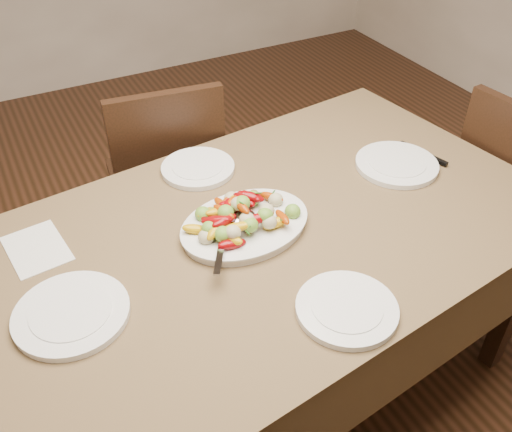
{
  "coord_description": "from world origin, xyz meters",
  "views": [
    {
      "loc": [
        -0.59,
        -1.0,
        1.82
      ],
      "look_at": [
        0.0,
        0.12,
        0.82
      ],
      "focal_mm": 40.0,
      "sensor_mm": 36.0,
      "label": 1
    }
  ],
  "objects_px": {
    "plate_left": "(72,314)",
    "plate_near": "(347,309)",
    "dining_table": "(256,320)",
    "serving_platter": "(245,227)",
    "plate_right": "(397,165)",
    "plate_far": "(198,168)",
    "chair_far": "(164,178)"
  },
  "relations": [
    {
      "from": "serving_platter",
      "to": "plate_far",
      "type": "bearing_deg",
      "value": 89.83
    },
    {
      "from": "dining_table",
      "to": "plate_left",
      "type": "bearing_deg",
      "value": -172.47
    },
    {
      "from": "plate_left",
      "to": "serving_platter",
      "type": "bearing_deg",
      "value": 10.67
    },
    {
      "from": "plate_right",
      "to": "plate_far",
      "type": "xyz_separation_m",
      "value": [
        -0.6,
        0.29,
        0.0
      ]
    },
    {
      "from": "plate_right",
      "to": "plate_far",
      "type": "bearing_deg",
      "value": 154.21
    },
    {
      "from": "chair_far",
      "to": "plate_near",
      "type": "height_order",
      "value": "chair_far"
    },
    {
      "from": "dining_table",
      "to": "plate_near",
      "type": "height_order",
      "value": "plate_near"
    },
    {
      "from": "dining_table",
      "to": "plate_left",
      "type": "relative_size",
      "value": 6.45
    },
    {
      "from": "dining_table",
      "to": "serving_platter",
      "type": "height_order",
      "value": "serving_platter"
    },
    {
      "from": "plate_left",
      "to": "plate_right",
      "type": "xyz_separation_m",
      "value": [
        1.14,
        0.16,
        0.0
      ]
    },
    {
      "from": "plate_right",
      "to": "dining_table",
      "type": "bearing_deg",
      "value": -171.61
    },
    {
      "from": "plate_left",
      "to": "plate_near",
      "type": "distance_m",
      "value": 0.68
    },
    {
      "from": "dining_table",
      "to": "plate_near",
      "type": "xyz_separation_m",
      "value": [
        0.06,
        -0.38,
        0.39
      ]
    },
    {
      "from": "serving_platter",
      "to": "plate_far",
      "type": "distance_m",
      "value": 0.35
    },
    {
      "from": "plate_left",
      "to": "plate_near",
      "type": "bearing_deg",
      "value": -26.44
    },
    {
      "from": "chair_far",
      "to": "plate_far",
      "type": "xyz_separation_m",
      "value": [
        -0.0,
        -0.41,
        0.29
      ]
    },
    {
      "from": "chair_far",
      "to": "plate_left",
      "type": "distance_m",
      "value": 1.06
    },
    {
      "from": "plate_left",
      "to": "plate_near",
      "type": "relative_size",
      "value": 1.12
    },
    {
      "from": "dining_table",
      "to": "plate_left",
      "type": "xyz_separation_m",
      "value": [
        -0.55,
        -0.07,
        0.39
      ]
    },
    {
      "from": "plate_left",
      "to": "plate_right",
      "type": "height_order",
      "value": "same"
    },
    {
      "from": "serving_platter",
      "to": "plate_right",
      "type": "xyz_separation_m",
      "value": [
        0.61,
        0.06,
        -0.0
      ]
    },
    {
      "from": "plate_left",
      "to": "plate_right",
      "type": "bearing_deg",
      "value": 7.97
    },
    {
      "from": "dining_table",
      "to": "serving_platter",
      "type": "relative_size",
      "value": 4.77
    },
    {
      "from": "dining_table",
      "to": "plate_right",
      "type": "relative_size",
      "value": 6.63
    },
    {
      "from": "plate_far",
      "to": "dining_table",
      "type": "bearing_deg",
      "value": -86.84
    },
    {
      "from": "serving_platter",
      "to": "plate_left",
      "type": "height_order",
      "value": "serving_platter"
    },
    {
      "from": "dining_table",
      "to": "plate_near",
      "type": "relative_size",
      "value": 7.19
    },
    {
      "from": "chair_far",
      "to": "plate_left",
      "type": "bearing_deg",
      "value": 65.7
    },
    {
      "from": "plate_right",
      "to": "plate_near",
      "type": "xyz_separation_m",
      "value": [
        -0.53,
        -0.46,
        0.0
      ]
    },
    {
      "from": "chair_far",
      "to": "serving_platter",
      "type": "height_order",
      "value": "chair_far"
    },
    {
      "from": "dining_table",
      "to": "plate_far",
      "type": "relative_size",
      "value": 7.5
    },
    {
      "from": "chair_far",
      "to": "plate_far",
      "type": "relative_size",
      "value": 3.87
    }
  ]
}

